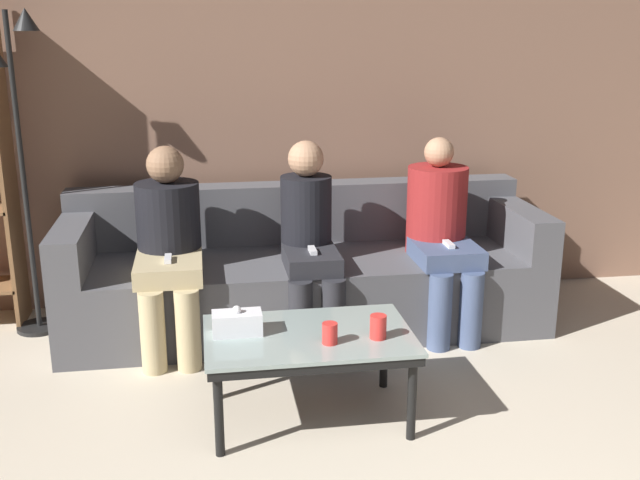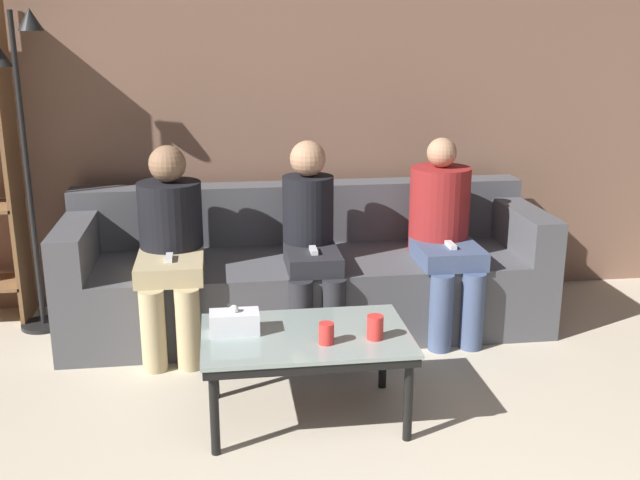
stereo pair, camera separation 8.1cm
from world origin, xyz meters
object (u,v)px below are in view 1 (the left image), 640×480
object	(u,v)px
coffee_table	(309,342)
standing_lamp	(23,140)
cup_near_left	(330,333)
seated_person_left_end	(169,241)
seated_person_mid_right	(441,228)
couch	(304,275)
seated_person_mid_left	(309,237)
cup_near_right	(378,327)
tissue_box	(237,323)

from	to	relation	value
coffee_table	standing_lamp	xyz separation A→B (m)	(-1.42, 1.30, 0.75)
cup_near_left	coffee_table	bearing A→B (deg)	121.44
seated_person_left_end	seated_person_mid_right	size ratio (longest dim) A/B	0.99
couch	seated_person_mid_left	bearing A→B (deg)	-90.00
standing_lamp	seated_person_left_end	size ratio (longest dim) A/B	1.65
coffee_table	seated_person_mid_right	bearing A→B (deg)	46.37
coffee_table	cup_near_right	bearing A→B (deg)	-18.87
couch	cup_near_right	world-z (taller)	couch
tissue_box	standing_lamp	world-z (taller)	standing_lamp
seated_person_mid_right	cup_near_left	bearing A→B (deg)	-127.81
coffee_table	tissue_box	xyz separation A→B (m)	(-0.31, 0.05, 0.09)
seated_person_mid_right	seated_person_left_end	bearing A→B (deg)	-179.55
cup_near_right	seated_person_mid_left	world-z (taller)	seated_person_mid_left
standing_lamp	couch	bearing A→B (deg)	-5.35
standing_lamp	seated_person_mid_right	bearing A→B (deg)	-8.27
seated_person_mid_left	coffee_table	bearing A→B (deg)	-98.48
seated_person_left_end	cup_near_right	bearing A→B (deg)	-48.49
coffee_table	tissue_box	size ratio (longest dim) A/B	4.21
cup_near_left	cup_near_right	world-z (taller)	cup_near_right
tissue_box	seated_person_mid_left	size ratio (longest dim) A/B	0.20
couch	cup_near_left	xyz separation A→B (m)	(-0.07, -1.28, 0.17)
cup_near_right	tissue_box	distance (m)	0.63
cup_near_left	standing_lamp	size ratio (longest dim) A/B	0.05
couch	seated_person_mid_left	xyz separation A→B (m)	(0.00, -0.21, 0.30)
tissue_box	seated_person_mid_left	distance (m)	1.01
couch	seated_person_mid_right	bearing A→B (deg)	-13.99
cup_near_right	tissue_box	xyz separation A→B (m)	(-0.61, 0.15, -0.00)
couch	cup_near_left	size ratio (longest dim) A/B	29.81
cup_near_left	seated_person_mid_left	bearing A→B (deg)	86.48
cup_near_left	cup_near_right	xyz separation A→B (m)	(0.22, 0.02, 0.01)
standing_lamp	seated_person_mid_right	world-z (taller)	standing_lamp
cup_near_right	seated_person_left_end	world-z (taller)	seated_person_left_end
seated_person_mid_left	seated_person_mid_right	size ratio (longest dim) A/B	1.00
standing_lamp	seated_person_mid_right	xyz separation A→B (m)	(2.33, -0.34, -0.52)
cup_near_right	seated_person_mid_right	xyz separation A→B (m)	(0.62, 1.06, 0.14)
seated_person_left_end	seated_person_mid_left	xyz separation A→B (m)	(0.78, -0.01, -0.01)
tissue_box	seated_person_left_end	distance (m)	0.97
cup_near_left	seated_person_mid_right	xyz separation A→B (m)	(0.84, 1.08, 0.15)
seated_person_left_end	seated_person_mid_left	distance (m)	0.78
couch	tissue_box	size ratio (longest dim) A/B	12.67
couch	standing_lamp	bearing A→B (deg)	174.65
cup_near_left	cup_near_right	size ratio (longest dim) A/B	0.88
coffee_table	standing_lamp	size ratio (longest dim) A/B	0.51
cup_near_left	seated_person_left_end	world-z (taller)	seated_person_left_end
couch	seated_person_left_end	xyz separation A→B (m)	(-0.78, -0.21, 0.30)
coffee_table	seated_person_left_end	xyz separation A→B (m)	(-0.64, 0.95, 0.23)
cup_near_right	tissue_box	size ratio (longest dim) A/B	0.48
cup_near_left	couch	bearing A→B (deg)	87.06
seated_person_mid_right	tissue_box	bearing A→B (deg)	-143.41
cup_near_left	seated_person_mid_right	size ratio (longest dim) A/B	0.08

